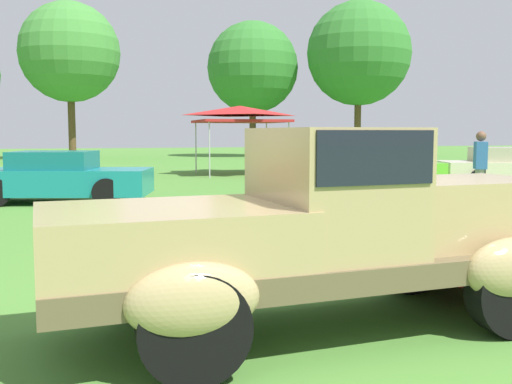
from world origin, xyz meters
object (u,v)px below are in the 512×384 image
spectator_by_row (423,167)px  spectator_far_side (480,166)px  show_car_lime (366,169)px  canopy_tent_left_field (240,113)px  show_car_teal (60,178)px  show_car_cream (511,168)px  feature_pickup_truck (322,227)px

spectator_by_row → spectator_far_side: same height
show_car_lime → spectator_by_row: 4.39m
spectator_by_row → canopy_tent_left_field: (-1.26, 11.59, 1.51)m
spectator_by_row → spectator_far_side: (1.40, -0.02, 0.00)m
show_car_teal → spectator_by_row: 8.35m
show_car_lime → show_car_cream: size_ratio=0.96×
spectator_by_row → canopy_tent_left_field: canopy_tent_left_field is taller
show_car_cream → show_car_lime: bearing=172.6°
feature_pickup_truck → show_car_cream: (10.15, 10.52, -0.27)m
show_car_lime → spectator_far_side: bearing=-81.0°
canopy_tent_left_field → feature_pickup_truck: bearing=-101.4°
feature_pickup_truck → canopy_tent_left_field: (3.71, 18.37, 1.56)m
feature_pickup_truck → canopy_tent_left_field: canopy_tent_left_field is taller
feature_pickup_truck → spectator_by_row: bearing=53.7°
show_car_lime → canopy_tent_left_field: canopy_tent_left_field is taller
feature_pickup_truck → show_car_lime: size_ratio=1.07×
feature_pickup_truck → spectator_by_row: feature_pickup_truck is taller
show_car_teal → show_car_lime: 8.41m
show_car_cream → spectator_far_side: bearing=-135.1°
feature_pickup_truck → show_car_cream: bearing=46.0°
feature_pickup_truck → show_car_teal: (-2.67, 10.14, -0.27)m
show_car_cream → spectator_far_side: 5.33m
spectator_far_side → canopy_tent_left_field: 12.00m
spectator_far_side → show_car_lime: bearing=99.0°
show_car_teal → canopy_tent_left_field: 10.58m
feature_pickup_truck → show_car_lime: bearing=62.9°
show_car_cream → canopy_tent_left_field: bearing=129.3°
show_car_lime → spectator_far_side: size_ratio=2.57×
show_car_teal → feature_pickup_truck: bearing=-75.2°
show_car_teal → spectator_by_row: (7.65, -3.35, 0.31)m
show_car_lime → canopy_tent_left_field: (-1.98, 7.27, 1.83)m
canopy_tent_left_field → show_car_teal: bearing=-127.8°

